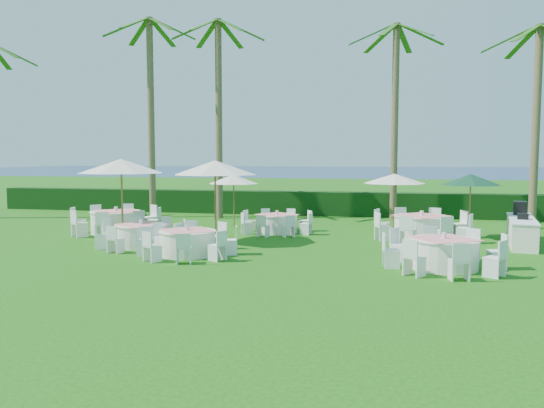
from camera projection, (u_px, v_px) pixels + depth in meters
The scene contains 19 objects.
ground at pixel (235, 257), 15.71m from camera, with size 120.00×120.00×0.00m, color #15540E.
hedge at pixel (300, 203), 27.34m from camera, with size 34.00×1.00×1.20m, color black.
ocean at pixel (367, 171), 115.01m from camera, with size 260.00×260.00×0.00m, color #081254.
banquet_table_a at pixel (141, 235), 17.52m from camera, with size 2.95×2.95×0.90m.
banquet_table_b at pixel (188, 242), 15.98m from camera, with size 2.98×2.98×0.92m.
banquet_table_c at pixel (444, 253), 14.07m from camera, with size 3.22×3.22×0.97m.
banquet_table_d at pixel (116, 221), 20.68m from camera, with size 3.46×3.46×1.04m.
banquet_table_e at pixel (277, 223), 20.79m from camera, with size 2.85×2.85×0.88m.
banquet_table_f at pixel (421, 227), 19.10m from camera, with size 3.39×3.39×1.04m.
umbrella_a at pixel (121, 166), 18.82m from camera, with size 3.05×3.05×2.89m.
umbrella_b at pixel (215, 168), 18.31m from camera, with size 2.96×2.96×2.84m.
umbrella_c at pixel (234, 179), 22.57m from camera, with size 2.18×2.18×2.22m.
umbrella_d at pixel (394, 179), 21.49m from camera, with size 2.49×2.49×2.29m.
umbrella_green at pixel (471, 180), 19.14m from camera, with size 2.10×2.10×2.36m.
buffet_table at pixel (521, 230), 18.02m from camera, with size 1.44×3.96×1.38m.
palm_a at pixel (151, 109), 25.84m from camera, with size 4.21×4.38×9.68m.
palm_b at pixel (219, 110), 25.37m from camera, with size 4.31×4.33×9.49m.
palm_d at pixel (395, 113), 24.76m from camera, with size 4.36×4.28×9.13m.
palm_e at pixel (536, 117), 21.63m from camera, with size 4.39×4.19×8.31m.
Camera 1 is at (4.36, -14.93, 2.94)m, focal length 35.00 mm.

